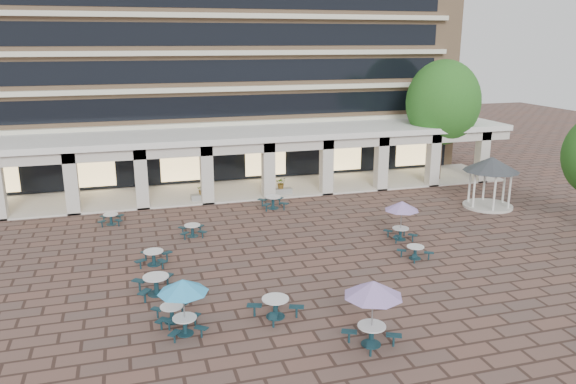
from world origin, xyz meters
name	(u,v)px	position (x,y,z in m)	size (l,w,h in m)	color
ground	(290,270)	(0.00, 0.00, 0.00)	(120.00, 120.00, 0.00)	brown
apartment_building	(204,15)	(0.00, 25.47, 12.60)	(40.00, 15.50, 25.20)	tan
retail_arcade	(231,151)	(0.00, 14.80, 3.00)	(42.00, 6.60, 4.40)	white
picnic_table_1	(172,312)	(-5.86, -3.63, 0.40)	(1.59, 1.59, 0.67)	#13313A
picnic_table_2	(275,306)	(-1.90, -4.39, 0.48)	(2.22, 2.22, 0.81)	#13313A
picnic_table_4	(183,288)	(-5.48, -4.73, 1.86)	(1.89, 1.89, 2.19)	#13313A
picnic_table_5	(154,256)	(-6.21, 2.43, 0.43)	(1.89, 1.89, 0.72)	#13313A
picnic_table_6	(373,291)	(0.87, -7.37, 2.10)	(2.14, 2.14, 2.47)	#13313A
picnic_table_8	(156,283)	(-6.29, -0.96, 0.50)	(2.06, 2.06, 0.84)	#13313A
picnic_table_9	(192,229)	(-3.89, 6.05, 0.40)	(1.50, 1.50, 0.67)	#13313A
picnic_table_10	(415,251)	(6.43, -0.40, 0.39)	(1.68, 1.68, 0.65)	#13313A
picnic_table_11	(402,207)	(7.00, 2.31, 1.85)	(1.89, 1.89, 2.18)	#13313A
picnic_table_12	(111,218)	(-8.29, 9.50, 0.39)	(1.53, 1.53, 0.65)	#13313A
picnic_table_13	(273,201)	(1.80, 10.00, 0.48)	(1.82, 1.82, 0.80)	#13313A
gazebo	(491,170)	(15.43, 6.35, 2.50)	(3.56, 3.56, 3.31)	beige
tree_east_c	(443,103)	(16.09, 13.70, 6.05)	(5.55, 5.55, 9.25)	#422C1A
planter_left	(202,195)	(-2.41, 12.90, 0.44)	(1.50, 0.64, 1.18)	gray
planter_right	(281,188)	(3.16, 12.90, 0.55)	(1.50, 0.81, 1.31)	gray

